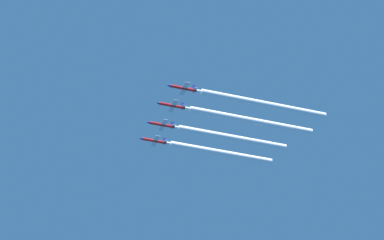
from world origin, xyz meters
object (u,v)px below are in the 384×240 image
(jet_far_left, at_px, (182,88))
(jet_center, at_px, (161,125))
(jet_inner_right, at_px, (153,141))
(jet_inner_left, at_px, (171,105))

(jet_far_left, height_order, jet_center, jet_center)
(jet_far_left, relative_size, jet_inner_right, 1.00)
(jet_center, relative_size, jet_inner_right, 1.00)
(jet_inner_right, bearing_deg, jet_far_left, -179.62)
(jet_far_left, distance_m, jet_center, 24.26)
(jet_far_left, bearing_deg, jet_center, 1.63)
(jet_center, height_order, jet_inner_right, jet_inner_right)
(jet_center, distance_m, jet_inner_right, 12.11)
(jet_far_left, distance_m, jet_inner_left, 12.06)
(jet_far_left, relative_size, jet_center, 1.00)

